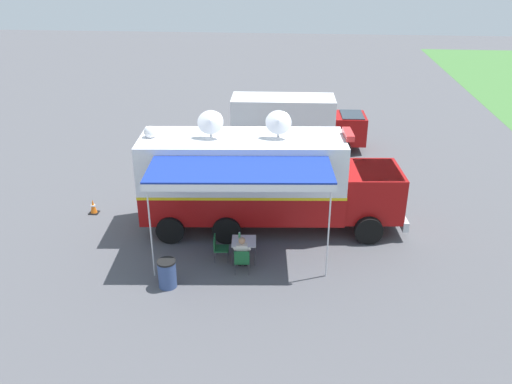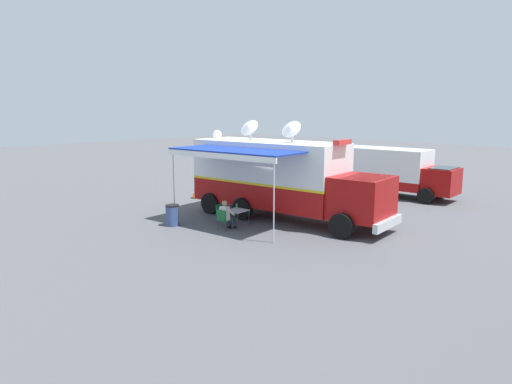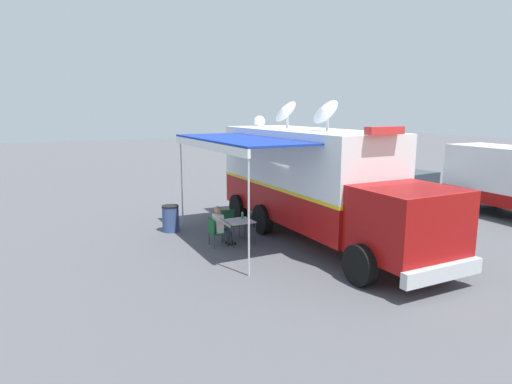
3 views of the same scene
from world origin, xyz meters
The scene contains 12 objects.
ground_plane centered at (0.00, 0.00, 0.00)m, with size 100.00×100.00×0.00m, color #515156.
lot_stripe centered at (-3.03, -0.37, 0.00)m, with size 0.12×4.80×0.01m, color silver.
command_truck centered at (-0.03, 0.75, 1.95)m, with size 5.49×9.66×4.53m.
folding_table centered at (2.39, 0.30, 0.67)m, with size 0.86×0.86×0.73m.
water_bottle centered at (2.22, 0.13, 0.83)m, with size 0.07×0.07×0.22m.
folding_chair_at_table centered at (3.19, 0.33, 0.51)m, with size 0.52×0.52×0.87m.
folding_chair_beside_table centered at (2.44, -0.55, 0.51)m, with size 0.52×0.52×0.87m.
seated_responder centered at (3.00, 0.31, 0.65)m, with size 0.69×0.58×1.25m.
trash_bin centered at (4.12, -1.87, 0.46)m, with size 0.57×0.57×0.91m.
traffic_cone centered at (-0.50, -5.98, 0.28)m, with size 0.36×0.36×0.58m.
support_truck centered at (-8.73, 1.61, 1.39)m, with size 2.58×6.89×2.70m.
car_behind_truck centered at (-4.71, -0.63, 0.88)m, with size 4.46×2.57×1.76m.
Camera 1 is at (17.41, 2.07, 9.48)m, focal length 37.05 mm.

